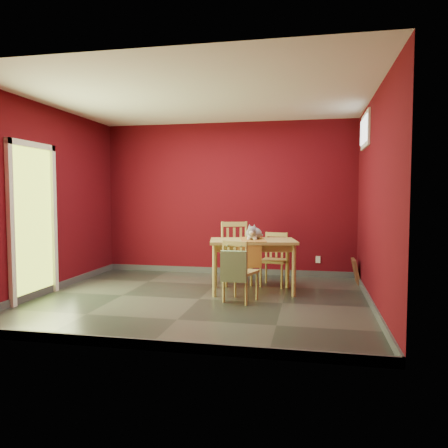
% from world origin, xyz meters
% --- Properties ---
extents(ground, '(4.50, 4.50, 0.00)m').
position_xyz_m(ground, '(0.00, 0.00, 0.00)').
color(ground, '#2D342D').
rests_on(ground, ground).
extents(room_shell, '(4.50, 4.50, 4.50)m').
position_xyz_m(room_shell, '(0.00, 0.00, 0.05)').
color(room_shell, '#4D080F').
rests_on(room_shell, ground).
extents(doorway, '(0.06, 1.01, 2.13)m').
position_xyz_m(doorway, '(-2.23, -0.40, 1.12)').
color(doorway, '#B7D838').
rests_on(doorway, ground).
extents(window, '(0.05, 0.90, 0.50)m').
position_xyz_m(window, '(2.23, 1.00, 2.35)').
color(window, white).
rests_on(window, room_shell).
extents(outlet_plate, '(0.08, 0.02, 0.12)m').
position_xyz_m(outlet_plate, '(1.60, 1.99, 0.30)').
color(outlet_plate, silver).
rests_on(outlet_plate, room_shell).
extents(dining_table, '(1.35, 0.95, 0.77)m').
position_xyz_m(dining_table, '(0.65, 0.58, 0.67)').
color(dining_table, tan).
rests_on(dining_table, ground).
extents(table_runner, '(0.48, 0.78, 0.36)m').
position_xyz_m(table_runner, '(0.65, 0.46, 0.71)').
color(table_runner, '#AE702C').
rests_on(table_runner, dining_table).
extents(chair_far_left, '(0.59, 0.59, 0.99)m').
position_xyz_m(chair_far_left, '(0.30, 1.15, 0.50)').
color(chair_far_left, tan).
rests_on(chair_far_left, ground).
extents(chair_far_right, '(0.44, 0.44, 0.83)m').
position_xyz_m(chair_far_right, '(0.92, 1.11, 0.42)').
color(chair_far_right, tan).
rests_on(chair_far_right, ground).
extents(chair_near, '(0.48, 0.48, 0.83)m').
position_xyz_m(chair_near, '(0.55, -0.04, 0.42)').
color(chair_near, tan).
rests_on(chair_near, ground).
extents(tote_bag, '(0.34, 0.20, 0.47)m').
position_xyz_m(tote_bag, '(0.52, -0.24, 0.51)').
color(tote_bag, '#729A63').
rests_on(tote_bag, chair_near).
extents(cat, '(0.34, 0.52, 0.24)m').
position_xyz_m(cat, '(0.65, 0.65, 0.89)').
color(cat, slate).
rests_on(cat, table_runner).
extents(picture_frame, '(0.13, 0.39, 0.39)m').
position_xyz_m(picture_frame, '(2.19, 1.54, 0.20)').
color(picture_frame, brown).
rests_on(picture_frame, ground).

